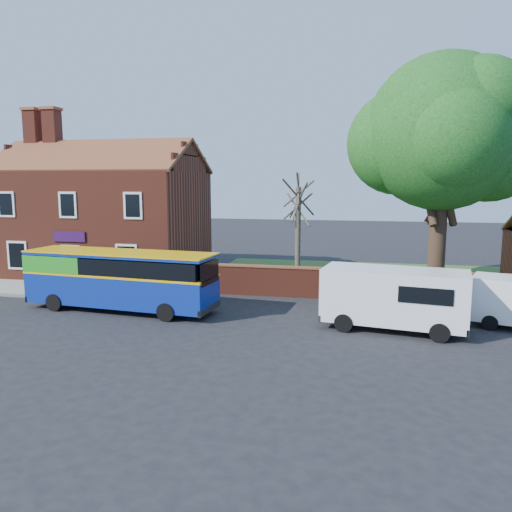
# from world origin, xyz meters

# --- Properties ---
(ground) EXTENTS (120.00, 120.00, 0.00)m
(ground) POSITION_xyz_m (0.00, 0.00, 0.00)
(ground) COLOR black
(ground) RESTS_ON ground
(pavement) EXTENTS (18.00, 3.50, 0.12)m
(pavement) POSITION_xyz_m (-7.00, 5.75, 0.06)
(pavement) COLOR gray
(pavement) RESTS_ON ground
(kerb) EXTENTS (18.00, 0.15, 0.14)m
(kerb) POSITION_xyz_m (-7.00, 4.00, 0.07)
(kerb) COLOR slate
(kerb) RESTS_ON ground
(grass_strip) EXTENTS (26.00, 12.00, 0.04)m
(grass_strip) POSITION_xyz_m (13.00, 13.00, 0.02)
(grass_strip) COLOR #426B28
(grass_strip) RESTS_ON ground
(shop_building) EXTENTS (12.30, 8.13, 10.50)m
(shop_building) POSITION_xyz_m (-7.02, 11.50, 3.41)
(shop_building) COLOR maroon
(shop_building) RESTS_ON ground
(boundary_wall) EXTENTS (22.00, 0.38, 1.60)m
(boundary_wall) POSITION_xyz_m (13.00, 7.00, 0.81)
(boundary_wall) COLOR maroon
(boundary_wall) RESTS_ON ground
(bus) EXTENTS (9.16, 3.14, 2.74)m
(bus) POSITION_xyz_m (-1.69, 2.68, 1.56)
(bus) COLOR navy
(bus) RESTS_ON ground
(van_near) EXTENTS (5.88, 3.10, 2.46)m
(van_near) POSITION_xyz_m (10.76, 2.13, 1.38)
(van_near) COLOR white
(van_near) RESTS_ON ground
(large_tree) EXTENTS (10.24, 8.10, 12.49)m
(large_tree) POSITION_xyz_m (13.47, 10.23, 8.17)
(large_tree) COLOR black
(large_tree) RESTS_ON ground
(bare_tree) EXTENTS (2.29, 2.73, 6.12)m
(bare_tree) POSITION_xyz_m (5.70, 11.12, 3.14)
(bare_tree) COLOR #4C4238
(bare_tree) RESTS_ON ground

